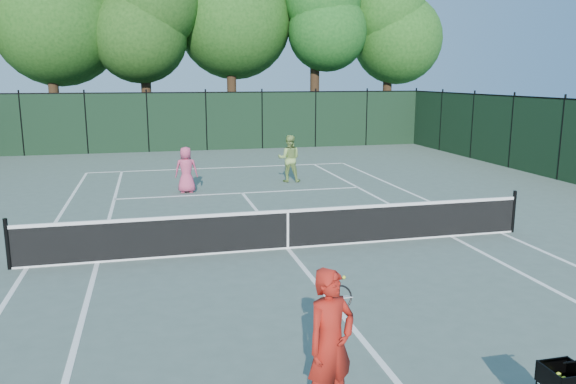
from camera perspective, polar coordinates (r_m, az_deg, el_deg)
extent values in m
plane|color=#4E5F55|center=(12.78, -0.03, -5.77)|extent=(90.00, 90.00, 0.00)
cube|color=white|center=(12.71, -25.00, -6.99)|extent=(0.10, 23.77, 0.01)
cube|color=white|center=(15.01, 20.80, -3.89)|extent=(0.10, 23.77, 0.01)
cube|color=white|center=(12.51, -18.80, -6.80)|extent=(0.10, 23.77, 0.01)
cube|color=white|center=(14.29, 16.26, -4.35)|extent=(0.10, 23.77, 0.01)
cube|color=white|center=(24.21, -6.76, 2.46)|extent=(10.97, 0.10, 0.01)
cube|color=white|center=(18.87, -4.67, -0.10)|extent=(8.23, 0.10, 0.01)
cube|color=white|center=(12.78, -0.03, -5.76)|extent=(0.10, 12.80, 0.01)
cube|color=black|center=(12.66, -0.03, -3.80)|extent=(11.60, 0.03, 0.85)
cube|color=white|center=(12.55, -0.03, -1.95)|extent=(11.60, 0.05, 0.07)
cube|color=white|center=(12.78, -0.03, -5.68)|extent=(11.60, 0.05, 0.04)
cube|color=white|center=(12.66, -0.03, -3.80)|extent=(0.05, 0.04, 0.91)
cylinder|color=black|center=(12.63, -26.61, -4.75)|extent=(0.09, 0.09, 1.06)
cylinder|color=black|center=(15.07, 21.93, -1.85)|extent=(0.09, 0.09, 1.06)
cube|color=black|center=(30.08, -8.30, 7.07)|extent=(24.00, 0.05, 3.00)
cylinder|color=black|center=(34.26, -22.62, 8.36)|extent=(0.56, 0.56, 4.80)
cylinder|color=black|center=(33.69, -14.12, 8.43)|extent=(0.56, 0.56, 4.30)
ellipsoid|color=#1A4012|center=(33.88, -14.61, 17.92)|extent=(6.00, 6.00, 9.30)
cylinder|color=black|center=(34.52, -5.72, 9.37)|extent=(0.56, 0.56, 5.00)
cylinder|color=black|center=(34.92, 2.70, 9.11)|extent=(0.56, 0.56, 4.60)
ellipsoid|color=#154C18|center=(35.15, 2.80, 18.70)|extent=(6.20, 6.20, 9.61)
cylinder|color=black|center=(37.11, 9.99, 8.94)|extent=(0.56, 0.56, 4.40)
ellipsoid|color=#1A4E16|center=(37.28, 10.31, 17.46)|extent=(5.80, 5.80, 8.99)
imported|color=#AA1D13|center=(6.52, 4.35, -15.20)|extent=(0.76, 0.64, 1.77)
cylinder|color=black|center=(6.99, 5.28, -12.66)|extent=(0.03, 0.03, 0.30)
torus|color=black|center=(6.89, 5.32, -10.61)|extent=(0.30, 0.10, 0.30)
imported|color=#C4456A|center=(19.08, -10.30, 2.24)|extent=(0.80, 0.56, 1.55)
imported|color=#8EB158|center=(20.72, 0.12, 3.42)|extent=(0.99, 0.86, 1.73)
cube|color=black|center=(7.00, 26.21, -16.49)|extent=(0.44, 0.44, 0.23)
sphere|color=#BBD52B|center=(7.02, 26.16, -16.96)|extent=(0.06, 0.06, 0.06)
sphere|color=#BBD52B|center=(7.02, 26.16, -16.96)|extent=(0.06, 0.06, 0.06)
sphere|color=#BBD52B|center=(7.02, 26.16, -16.96)|extent=(0.06, 0.06, 0.06)
sphere|color=#BBD52B|center=(7.02, 26.16, -16.96)|extent=(0.06, 0.06, 0.06)
sphere|color=#BBD52B|center=(7.02, 26.16, -16.96)|extent=(0.06, 0.06, 0.06)
sphere|color=#BBD52B|center=(7.02, 26.16, -16.96)|extent=(0.06, 0.06, 0.06)
sphere|color=#BBD52B|center=(7.02, 26.16, -16.96)|extent=(0.06, 0.06, 0.06)
sphere|color=#BBD52B|center=(7.02, 26.16, -16.96)|extent=(0.06, 0.06, 0.06)
sphere|color=#BBD52B|center=(7.02, 26.16, -16.96)|extent=(0.06, 0.06, 0.06)
sphere|color=#BBD52B|center=(7.02, 26.16, -16.96)|extent=(0.06, 0.06, 0.06)
sphere|color=#BBD52B|center=(7.02, 26.16, -16.96)|extent=(0.06, 0.06, 0.06)
sphere|color=#BBD52B|center=(7.02, 26.16, -16.96)|extent=(0.06, 0.06, 0.06)
sphere|color=#BBD52B|center=(7.02, 26.16, -16.96)|extent=(0.06, 0.06, 0.06)
sphere|color=#BBD52B|center=(7.02, 26.16, -16.96)|extent=(0.06, 0.06, 0.06)
sphere|color=#BBD52B|center=(7.02, 26.16, -16.96)|extent=(0.06, 0.06, 0.06)
sphere|color=#BBD52B|center=(7.02, 26.16, -16.96)|extent=(0.06, 0.06, 0.06)
sphere|color=#DAEC30|center=(10.98, 5.70, -8.62)|extent=(0.07, 0.07, 0.07)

